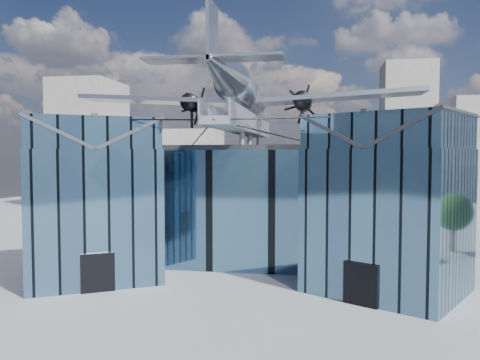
# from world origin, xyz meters

# --- Properties ---
(ground_plane) EXTENTS (120.00, 120.00, 0.00)m
(ground_plane) POSITION_xyz_m (0.00, 0.00, 0.00)
(ground_plane) COLOR gray
(museum) EXTENTS (32.88, 24.50, 17.60)m
(museum) POSITION_xyz_m (0.00, 5.82, 5.54)
(museum) COLOR #436B8A
(museum) RESTS_ON ground
(bg_towers) EXTENTS (77.00, 24.50, 26.00)m
(bg_towers) POSITION_xyz_m (1.45, 50.49, 10.01)
(bg_towers) COLOR gray
(bg_towers) RESTS_ON ground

